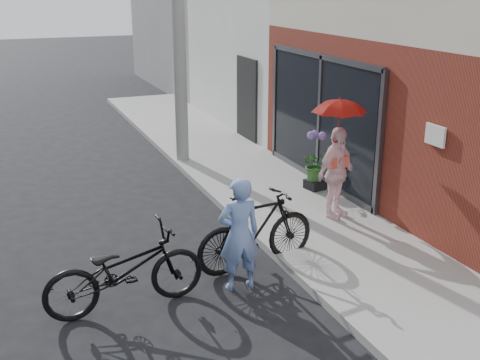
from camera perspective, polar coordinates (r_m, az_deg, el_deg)
ground at (r=8.07m, az=-0.18°, el=-10.85°), size 80.00×80.00×0.00m
sidewalk at (r=10.50m, az=6.33°, el=-3.42°), size 2.20×24.00×0.12m
curb at (r=10.03m, az=0.48°, el=-4.38°), size 0.12×24.00×0.12m
utility_pole at (r=13.08m, az=-5.90°, el=16.36°), size 0.28×0.28×7.00m
officer at (r=7.91m, az=-0.08°, el=-5.17°), size 0.59×0.40×1.56m
bike_left at (r=7.66m, az=-10.88°, el=-8.38°), size 2.06×0.82×1.06m
bike_right at (r=8.57m, az=1.58°, el=-4.79°), size 1.94×0.77×1.14m
kimono_woman at (r=10.13m, az=9.08°, el=0.67°), size 0.99×0.72×1.55m
parasol at (r=9.85m, az=9.42°, el=7.05°), size 0.85×0.85×0.75m
planter at (r=11.67m, az=7.14°, el=-0.41°), size 0.39×0.39×0.18m
potted_plant at (r=11.55m, az=7.22°, el=1.48°), size 0.56×0.49×0.63m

